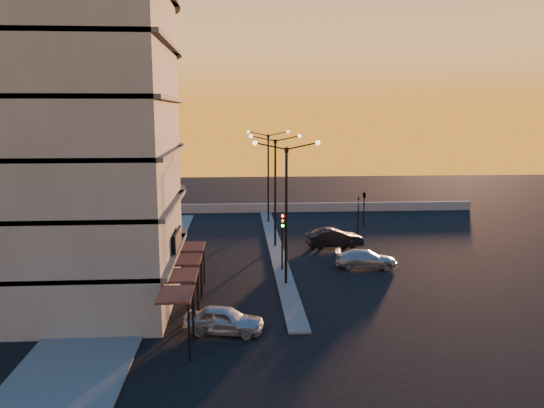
{
  "coord_description": "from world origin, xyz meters",
  "views": [
    {
      "loc": [
        -3.11,
        -33.55,
        11.24
      ],
      "look_at": [
        -0.46,
        7.15,
        4.19
      ],
      "focal_mm": 35.0,
      "sensor_mm": 36.0,
      "label": 1
    }
  ],
  "objects_px": {
    "traffic_light_main": "(282,232)",
    "car_sedan": "(334,238)",
    "car_wagon": "(366,259)",
    "car_hatchback": "(224,320)",
    "streetlamp_mid": "(275,182)"
  },
  "relations": [
    {
      "from": "car_wagon",
      "to": "car_sedan",
      "type": "bearing_deg",
      "value": 19.51
    },
    {
      "from": "streetlamp_mid",
      "to": "traffic_light_main",
      "type": "relative_size",
      "value": 2.24
    },
    {
      "from": "traffic_light_main",
      "to": "car_wagon",
      "type": "xyz_separation_m",
      "value": [
        6.25,
        0.65,
        -2.24
      ]
    },
    {
      "from": "car_sedan",
      "to": "car_wagon",
      "type": "xyz_separation_m",
      "value": [
        1.25,
        -6.14,
        -0.13
      ]
    },
    {
      "from": "traffic_light_main",
      "to": "car_hatchback",
      "type": "relative_size",
      "value": 1.04
    },
    {
      "from": "traffic_light_main",
      "to": "car_hatchback",
      "type": "height_order",
      "value": "traffic_light_main"
    },
    {
      "from": "streetlamp_mid",
      "to": "car_wagon",
      "type": "xyz_separation_m",
      "value": [
        6.25,
        -6.48,
        -4.94
      ]
    },
    {
      "from": "traffic_light_main",
      "to": "car_sedan",
      "type": "relative_size",
      "value": 0.9
    },
    {
      "from": "streetlamp_mid",
      "to": "car_sedan",
      "type": "relative_size",
      "value": 2.0
    },
    {
      "from": "traffic_light_main",
      "to": "car_hatchback",
      "type": "xyz_separation_m",
      "value": [
        -3.91,
        -10.42,
        -2.19
      ]
    },
    {
      "from": "car_sedan",
      "to": "car_wagon",
      "type": "height_order",
      "value": "car_sedan"
    },
    {
      "from": "car_hatchback",
      "to": "car_sedan",
      "type": "bearing_deg",
      "value": -15.44
    },
    {
      "from": "streetlamp_mid",
      "to": "car_wagon",
      "type": "height_order",
      "value": "streetlamp_mid"
    },
    {
      "from": "streetlamp_mid",
      "to": "car_sedan",
      "type": "distance_m",
      "value": 6.95
    },
    {
      "from": "car_hatchback",
      "to": "car_sedan",
      "type": "xyz_separation_m",
      "value": [
        8.91,
        17.22,
        0.08
      ]
    }
  ]
}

